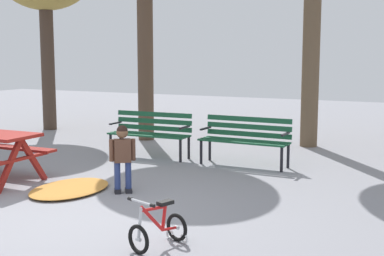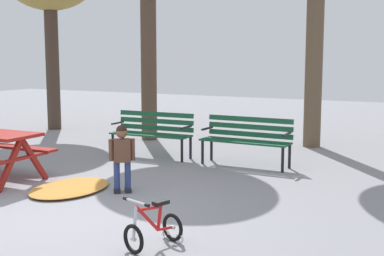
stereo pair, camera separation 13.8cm
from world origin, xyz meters
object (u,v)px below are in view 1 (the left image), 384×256
Objects in this scene: park_bench_left at (246,137)px; child_standing at (122,154)px; park_bench_far_left at (151,130)px; kids_bicycle at (159,228)px.

park_bench_left is 1.66× the size of child_standing.
child_standing reaches higher than park_bench_left.
kids_bicycle is (2.58, -4.18, -0.31)m from park_bench_far_left.
kids_bicycle is at bearing -47.10° from child_standing.
park_bench_left is at bearing 1.91° from park_bench_far_left.
child_standing reaches higher than kids_bicycle.
park_bench_far_left is at bearing -178.09° from park_bench_left.
kids_bicycle is at bearing -58.28° from park_bench_far_left.
park_bench_left is (1.90, 0.06, 0.00)m from park_bench_far_left.
park_bench_far_left is 1.00× the size of park_bench_left.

